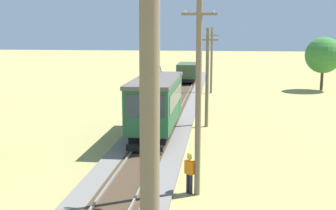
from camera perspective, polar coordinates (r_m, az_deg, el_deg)
red_tram at (r=26.26m, az=-1.64°, el=0.17°), size 2.60×8.54×4.79m
freight_car at (r=52.56m, az=2.71°, el=4.55°), size 2.40×5.20×2.31m
utility_pole_near_tram at (r=16.79m, az=4.18°, el=1.69°), size 1.40×0.35×8.41m
utility_pole_mid at (r=29.36m, az=5.39°, el=3.91°), size 1.40×0.58×6.94m
utility_pole_far at (r=45.16m, az=5.98°, el=6.19°), size 1.40×0.45×7.05m
track_worker at (r=17.63m, az=2.96°, el=-9.00°), size 0.45×0.43×1.78m
tree_left_far at (r=50.08m, az=20.49°, el=6.40°), size 4.04×4.04×6.00m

